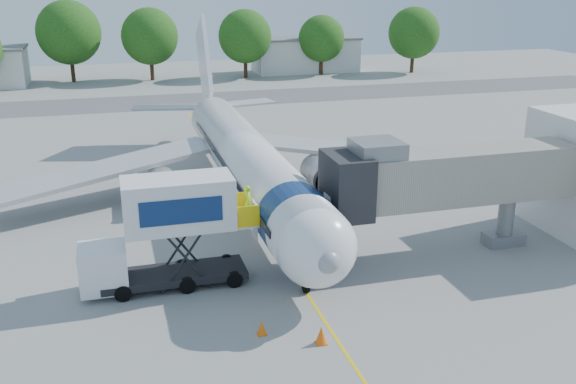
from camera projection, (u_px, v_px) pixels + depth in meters
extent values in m
plane|color=gray|center=(260.00, 223.00, 39.60)|extent=(160.00, 160.00, 0.00)
cube|color=yellow|center=(260.00, 223.00, 39.60)|extent=(0.15, 70.00, 0.01)
cube|color=#59595B|center=(181.00, 101.00, 77.89)|extent=(120.00, 10.00, 0.01)
cylinder|color=white|center=(249.00, 163.00, 41.37)|extent=(3.70, 28.00, 3.70)
sphere|color=white|center=(316.00, 247.00, 28.61)|extent=(3.70, 3.70, 3.70)
sphere|color=gray|center=(328.00, 261.00, 27.19)|extent=(1.10, 1.10, 1.10)
cone|color=white|center=(208.00, 112.00, 56.87)|extent=(3.70, 6.00, 3.70)
cube|color=white|center=(204.00, 63.00, 56.44)|extent=(0.35, 7.26, 8.29)
cube|color=#A9ABAE|center=(359.00, 150.00, 47.09)|extent=(16.17, 9.32, 1.42)
cube|color=#A9ABAE|center=(105.00, 169.00, 42.48)|extent=(16.17, 9.32, 1.42)
cylinder|color=#999BA0|center=(322.00, 175.00, 44.69)|extent=(2.10, 3.60, 2.10)
cylinder|color=#999BA0|center=(162.00, 188.00, 41.88)|extent=(2.10, 3.60, 2.10)
cube|color=black|center=(318.00, 240.00, 28.19)|extent=(2.60, 1.39, 0.81)
cylinder|color=navy|center=(297.00, 223.00, 31.34)|extent=(3.73, 2.00, 3.73)
cylinder|color=silver|center=(306.00, 278.00, 30.70)|extent=(0.16, 0.16, 1.50)
cylinder|color=black|center=(306.00, 286.00, 30.83)|extent=(0.25, 0.64, 0.64)
cylinder|color=black|center=(276.00, 183.00, 45.59)|extent=(0.35, 0.90, 0.90)
cylinder|color=black|center=(204.00, 190.00, 44.26)|extent=(0.35, 0.90, 0.90)
cube|color=#9E9487|center=(454.00, 175.00, 34.11)|extent=(13.60, 2.60, 2.80)
cube|color=black|center=(346.00, 185.00, 32.55)|extent=(2.00, 3.20, 3.20)
cube|color=slate|center=(377.00, 149.00, 32.38)|extent=(2.40, 2.40, 0.80)
cylinder|color=slate|center=(506.00, 220.00, 35.93)|extent=(0.90, 0.90, 3.00)
cube|color=slate|center=(503.00, 239.00, 36.30)|extent=(2.20, 1.20, 0.70)
cylinder|color=black|center=(489.00, 240.00, 36.07)|extent=(0.30, 0.70, 0.70)
cylinder|color=black|center=(517.00, 237.00, 36.53)|extent=(0.30, 0.70, 0.70)
cube|color=black|center=(174.00, 275.00, 31.50)|extent=(7.00, 2.30, 0.35)
cube|color=silver|center=(103.00, 268.00, 30.40)|extent=(2.20, 2.20, 2.10)
cube|color=black|center=(102.00, 259.00, 30.26)|extent=(1.90, 2.10, 0.70)
cube|color=silver|center=(178.00, 203.00, 30.42)|extent=(5.20, 2.40, 2.50)
cube|color=navy|center=(181.00, 212.00, 29.31)|extent=(3.80, 0.04, 1.20)
cube|color=silver|center=(244.00, 220.00, 31.61)|extent=(1.10, 2.20, 0.10)
cube|color=yellow|center=(248.00, 217.00, 30.48)|extent=(1.10, 0.06, 1.10)
cube|color=yellow|center=(239.00, 203.00, 32.39)|extent=(1.10, 0.06, 1.10)
cylinder|color=black|center=(234.00, 280.00, 31.31)|extent=(0.80, 0.25, 0.80)
cylinder|color=black|center=(227.00, 262.00, 33.23)|extent=(0.80, 0.25, 0.80)
cylinder|color=black|center=(123.00, 293.00, 29.95)|extent=(0.80, 0.25, 0.80)
cylinder|color=black|center=(122.00, 274.00, 31.87)|extent=(0.80, 0.25, 0.80)
imported|color=#A3E418|center=(248.00, 202.00, 31.38)|extent=(0.56, 0.72, 1.73)
cone|color=#F5600C|center=(321.00, 335.00, 26.51)|extent=(0.50, 0.50, 0.79)
cube|color=#F5600C|center=(321.00, 343.00, 26.62)|extent=(0.45, 0.45, 0.05)
cone|color=#F5600C|center=(262.00, 328.00, 27.19)|extent=(0.41, 0.41, 0.65)
cube|color=#F5600C|center=(262.00, 334.00, 27.29)|extent=(0.37, 0.37, 0.04)
cube|color=silver|center=(305.00, 55.00, 100.96)|extent=(16.00, 7.00, 5.00)
cube|color=slate|center=(305.00, 38.00, 100.11)|extent=(16.40, 7.40, 0.30)
cylinder|color=#382314|center=(73.00, 68.00, 91.24)|extent=(0.56, 0.56, 4.00)
sphere|color=#1A4B14|center=(69.00, 32.00, 89.67)|extent=(8.89, 8.89, 8.89)
cylinder|color=#382314|center=(152.00, 68.00, 92.77)|extent=(0.56, 0.56, 3.62)
sphere|color=#1A4B14|center=(150.00, 36.00, 91.35)|extent=(8.04, 8.04, 8.04)
cylinder|color=#382314|center=(246.00, 66.00, 95.02)|extent=(0.56, 0.56, 3.49)
sphere|color=#1A4B14|center=(245.00, 36.00, 93.65)|extent=(7.76, 7.76, 7.76)
cylinder|color=#382314|center=(321.00, 64.00, 98.33)|extent=(0.56, 0.56, 3.14)
sphere|color=#1A4B14|center=(321.00, 38.00, 97.10)|extent=(6.97, 6.97, 6.97)
cylinder|color=#382314|center=(412.00, 61.00, 100.02)|extent=(0.56, 0.56, 3.53)
sphere|color=#1A4B14|center=(414.00, 33.00, 98.63)|extent=(7.85, 7.85, 7.85)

